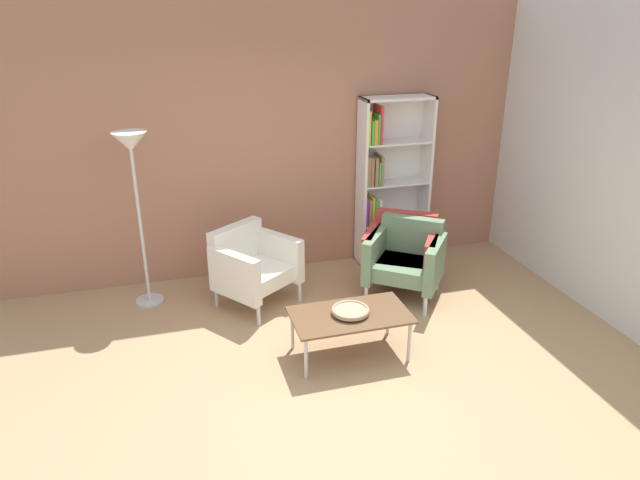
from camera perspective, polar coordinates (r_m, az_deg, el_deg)
The scene contains 10 objects.
ground_plane at distance 4.72m, azimuth 1.64°, elevation -14.70°, with size 8.32×8.32×0.00m, color tan.
brick_back_panel at distance 6.30m, azimuth -5.12°, elevation 9.55°, with size 6.40×0.12×2.90m, color #A87056.
plaster_right_partition at distance 5.97m, azimuth 27.18°, elevation 6.42°, with size 0.12×5.20×2.90m, color silver.
bookshelf_tall at distance 6.61m, azimuth 6.42°, elevation 5.29°, with size 0.80×0.30×1.90m.
coffee_table_low at distance 4.97m, azimuth 2.98°, elevation -7.56°, with size 1.00×0.56×0.40m.
decorative_bowl at distance 4.93m, azimuth 2.99°, elevation -6.89°, with size 0.32×0.32×0.05m.
armchair_corner_red at distance 5.82m, azimuth -6.63°, elevation -2.41°, with size 0.95×0.93×0.78m.
armchair_near_window at distance 5.99m, azimuth 8.40°, elevation -1.76°, with size 0.95×0.94×0.78m.
armchair_by_bookshelf at distance 6.14m, azimuth 8.05°, elevation -1.15°, with size 0.94×0.92×0.78m.
floor_lamp_torchiere at distance 5.71m, azimuth -17.85°, elevation 7.16°, with size 0.32×0.32×1.74m.
Camera 1 is at (-1.17, -3.57, 2.85)m, focal length 32.72 mm.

